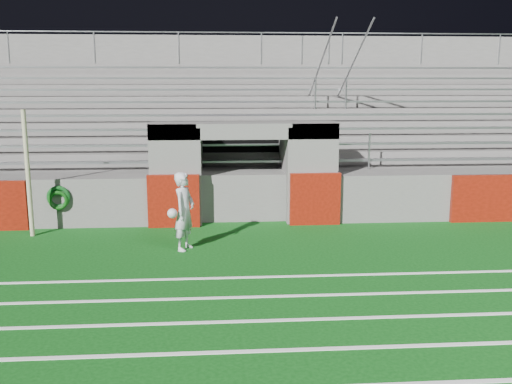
{
  "coord_description": "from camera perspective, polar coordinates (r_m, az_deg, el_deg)",
  "views": [
    {
      "loc": [
        -0.74,
        -11.21,
        3.62
      ],
      "look_at": [
        0.2,
        1.8,
        1.1
      ],
      "focal_mm": 40.0,
      "sensor_mm": 36.0,
      "label": 1
    }
  ],
  "objects": [
    {
      "name": "field_post",
      "position": [
        14.42,
        -21.84,
        1.69
      ],
      "size": [
        0.11,
        0.11,
        3.0
      ],
      "primitive_type": "cylinder",
      "color": "#B4AE86",
      "rests_on": "ground"
    },
    {
      "name": "stadium_structure",
      "position": [
        19.32,
        -1.92,
        4.6
      ],
      "size": [
        26.0,
        8.48,
        5.42
      ],
      "color": "#585553",
      "rests_on": "ground"
    },
    {
      "name": "hose_coil",
      "position": [
        14.94,
        -19.15,
        -0.61
      ],
      "size": [
        0.58,
        0.15,
        0.61
      ],
      "color": "#0D4515",
      "rests_on": "ground"
    },
    {
      "name": "goalkeeper_with_ball",
      "position": [
        12.48,
        -7.2,
        -1.94
      ],
      "size": [
        0.66,
        0.74,
        1.72
      ],
      "color": "silver",
      "rests_on": "ground"
    },
    {
      "name": "ground",
      "position": [
        11.81,
        -0.34,
        -6.92
      ],
      "size": [
        90.0,
        90.0,
        0.0
      ],
      "primitive_type": "plane",
      "color": "#0B430F",
      "rests_on": "ground"
    }
  ]
}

